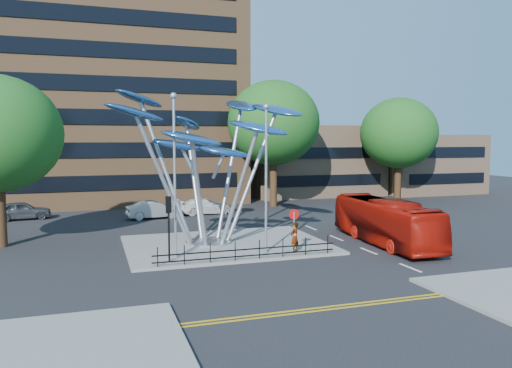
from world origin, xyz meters
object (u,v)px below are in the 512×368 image
object	(u,v)px
street_lamp_left	(174,161)
parked_car_left	(22,210)
leaf_sculpture	(206,133)
street_lamp_right	(266,165)
traffic_light_island	(169,215)
tree_far	(399,133)
red_bus	(385,222)
pedestrian	(295,237)
no_entry_sign_island	(294,223)
parked_car_mid	(154,210)
tree_right	(274,123)
parked_car_right	(205,206)

from	to	relation	value
street_lamp_left	parked_car_left	xyz separation A→B (m)	(-9.63, 17.34, -4.61)
leaf_sculpture	parked_car_left	size ratio (longest dim) A/B	2.90
street_lamp_right	traffic_light_island	xyz separation A→B (m)	(-5.50, -0.50, -2.48)
tree_far	leaf_sculpture	xyz separation A→B (m)	(-24.07, -15.32, -0.23)
red_bus	pedestrian	size ratio (longest dim) A/B	5.89
street_lamp_left	no_entry_sign_island	world-z (taller)	street_lamp_left
red_bus	parked_car_left	distance (m)	28.56
pedestrian	parked_car_mid	world-z (taller)	pedestrian
tree_right	parked_car_right	distance (m)	10.84
parked_car_left	street_lamp_left	bearing A→B (deg)	-159.10
red_bus	parked_car_left	world-z (taller)	red_bus
tree_far	pedestrian	world-z (taller)	tree_far
tree_right	red_bus	bearing A→B (deg)	-88.46
no_entry_sign_island	pedestrian	bearing A→B (deg)	-23.76
parked_car_left	red_bus	bearing A→B (deg)	-135.70
parked_car_mid	tree_far	bearing A→B (deg)	-87.00
tree_far	red_bus	xyz separation A→B (m)	(-13.50, -18.56, -5.70)
traffic_light_island	parked_car_mid	xyz separation A→B (m)	(1.08, 15.50, -1.89)
parked_car_mid	pedestrian	bearing A→B (deg)	-164.74
tree_far	parked_car_left	distance (m)	36.70
tree_right	pedestrian	distance (m)	21.57
traffic_light_island	parked_car_right	distance (m)	17.65
tree_far	traffic_light_island	size ratio (longest dim) A/B	3.16
red_bus	parked_car_right	world-z (taller)	red_bus
red_bus	parked_car_left	bearing A→B (deg)	146.37
street_lamp_left	parked_car_right	size ratio (longest dim) A/B	1.88
traffic_light_island	red_bus	bearing A→B (deg)	3.99
street_lamp_left	parked_car_mid	xyz separation A→B (m)	(0.58, 14.50, -4.63)
parked_car_mid	red_bus	bearing A→B (deg)	-145.30
no_entry_sign_island	red_bus	distance (m)	6.58
street_lamp_left	traffic_light_island	world-z (taller)	street_lamp_left
parked_car_right	pedestrian	bearing A→B (deg)	-178.79
leaf_sculpture	tree_right	bearing A→B (deg)	56.69
street_lamp_left	parked_car_right	distance (m)	17.09
street_lamp_left	parked_car_mid	size ratio (longest dim) A/B	1.99
tree_right	pedestrian	bearing A→B (deg)	-107.00
street_lamp_right	parked_car_mid	size ratio (longest dim) A/B	1.88
leaf_sculpture	parked_car_left	bearing A→B (deg)	130.42
tree_right	leaf_sculpture	bearing A→B (deg)	-123.31
street_lamp_left	parked_car_left	bearing A→B (deg)	119.04
street_lamp_right	pedestrian	size ratio (longest dim) A/B	4.84
street_lamp_right	pedestrian	world-z (taller)	street_lamp_right
tree_far	pedestrian	distance (m)	28.57
street_lamp_left	red_bus	distance (m)	13.59
leaf_sculpture	street_lamp_left	bearing A→B (deg)	-127.40
street_lamp_right	no_entry_sign_island	xyz separation A→B (m)	(1.50, -0.48, -3.28)
leaf_sculpture	street_lamp_right	xyz separation A→B (m)	(2.57, -3.68, -1.78)
no_entry_sign_island	traffic_light_island	bearing A→B (deg)	-179.87
tree_far	parked_car_mid	xyz separation A→B (m)	(-25.92, -4.00, -6.38)
no_entry_sign_island	pedestrian	distance (m)	0.81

